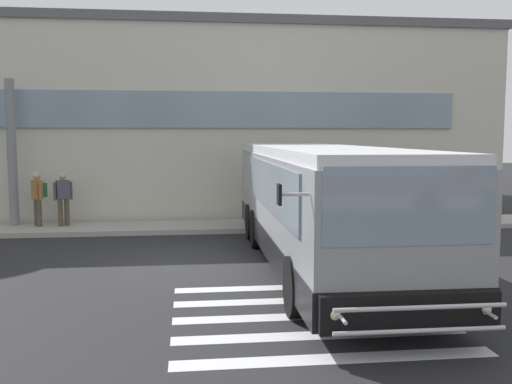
{
  "coord_description": "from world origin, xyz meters",
  "views": [
    {
      "loc": [
        0.09,
        -13.14,
        2.95
      ],
      "look_at": [
        1.81,
        1.38,
        1.5
      ],
      "focal_mm": 40.11,
      "sensor_mm": 36.0,
      "label": 1
    }
  ],
  "objects_px": {
    "entry_support_column": "(12,153)",
    "passenger_near_column": "(38,195)",
    "bus_main_foreground": "(320,208)",
    "passenger_by_doorway": "(63,196)"
  },
  "relations": [
    {
      "from": "bus_main_foreground",
      "to": "passenger_near_column",
      "type": "height_order",
      "value": "bus_main_foreground"
    },
    {
      "from": "passenger_near_column",
      "to": "passenger_by_doorway",
      "type": "relative_size",
      "value": 1.0
    },
    {
      "from": "entry_support_column",
      "to": "bus_main_foreground",
      "type": "relative_size",
      "value": 0.4
    },
    {
      "from": "bus_main_foreground",
      "to": "passenger_near_column",
      "type": "relative_size",
      "value": 6.75
    },
    {
      "from": "passenger_near_column",
      "to": "passenger_by_doorway",
      "type": "bearing_deg",
      "value": -6.04
    },
    {
      "from": "bus_main_foreground",
      "to": "passenger_by_doorway",
      "type": "relative_size",
      "value": 6.75
    },
    {
      "from": "entry_support_column",
      "to": "passenger_by_doorway",
      "type": "height_order",
      "value": "entry_support_column"
    },
    {
      "from": "entry_support_column",
      "to": "bus_main_foreground",
      "type": "distance_m",
      "value": 10.38
    },
    {
      "from": "entry_support_column",
      "to": "passenger_near_column",
      "type": "relative_size",
      "value": 2.71
    },
    {
      "from": "bus_main_foreground",
      "to": "passenger_by_doorway",
      "type": "bearing_deg",
      "value": 140.37
    }
  ]
}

